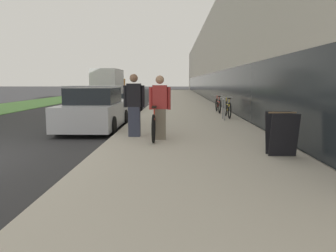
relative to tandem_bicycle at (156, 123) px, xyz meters
name	(u,v)px	position (x,y,z in m)	size (l,w,h in m)	color
sidewalk_slab	(181,101)	(1.02, 18.56, -0.46)	(4.53, 70.00, 0.15)	#BCB5A5
storefront_facade	(249,62)	(8.32, 26.56, 3.16)	(10.01, 70.00, 7.41)	#BCB7AD
lawn_strip	(62,99)	(-10.44, 22.56, -0.52)	(4.40, 70.00, 0.03)	#5B9347
tandem_bicycle	(156,123)	(0.00, 0.00, 0.00)	(0.52, 2.38, 0.90)	black
person_rider	(160,108)	(0.13, -0.29, 0.46)	(0.57, 0.22, 1.67)	#756B5B
person_bystander	(134,105)	(-0.60, 0.16, 0.48)	(0.58, 0.23, 1.72)	#33384C
bike_rack_hoop	(224,107)	(2.47, 4.25, 0.13)	(0.05, 0.60, 0.84)	gray
cruiser_bike_nearest	(228,109)	(2.76, 5.13, -0.02)	(0.52, 1.70, 0.86)	black
cruiser_bike_middle	(218,105)	(2.65, 7.42, -0.02)	(0.52, 1.81, 0.84)	black
sandwich_board_sign	(281,134)	(2.73, -2.12, 0.07)	(0.56, 0.56, 0.90)	black
parked_sedan_curbside	(94,111)	(-2.28, 2.43, 0.13)	(1.92, 4.06, 1.53)	silver
vintage_roadster_curbside	(124,105)	(-2.24, 8.55, -0.09)	(1.75, 4.21, 1.02)	white
moving_truck	(109,84)	(-6.40, 25.23, 0.94)	(2.53, 6.93, 2.93)	orange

